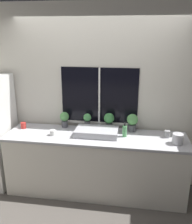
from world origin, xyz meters
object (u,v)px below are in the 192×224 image
at_px(mug_grey, 167,134).
at_px(mug_white, 53,133).
at_px(kettle, 178,138).
at_px(potted_plant_far_left, 65,118).
at_px(soap_bottle, 125,131).
at_px(potted_plant_center_left, 87,120).
at_px(potted_plant_far_right, 132,122).
at_px(sink, 97,132).
at_px(mug_red, 23,125).
at_px(potted_plant_center_right, 109,120).

distance_m(mug_grey, mug_white, 1.60).
xyz_separation_m(mug_grey, kettle, (0.11, -0.20, 0.03)).
xyz_separation_m(potted_plant_far_left, soap_bottle, (0.92, -0.23, -0.06)).
bearing_deg(mug_grey, potted_plant_far_left, 173.91).
xyz_separation_m(potted_plant_center_left, mug_white, (-0.44, -0.33, -0.09)).
bearing_deg(potted_plant_far_left, mug_grey, -6.09).
distance_m(potted_plant_center_left, potted_plant_far_right, 0.67).
bearing_deg(sink, mug_white, -169.75).
distance_m(sink, mug_red, 1.14).
relative_size(sink, kettle, 3.86).
height_order(potted_plant_center_left, mug_red, potted_plant_center_left).
height_order(potted_plant_center_right, mug_white, potted_plant_center_right).
distance_m(potted_plant_far_right, mug_grey, 0.52).
bearing_deg(mug_grey, soap_bottle, -173.57).
bearing_deg(mug_grey, sink, -176.36).
bearing_deg(kettle, potted_plant_center_right, 159.21).
xyz_separation_m(sink, mug_white, (-0.61, -0.11, -0.01)).
distance_m(potted_plant_center_left, mug_white, 0.56).
bearing_deg(potted_plant_far_left, soap_bottle, -13.80).
bearing_deg(potted_plant_center_left, potted_plant_center_right, 0.00).
distance_m(sink, potted_plant_far_right, 0.55).
xyz_separation_m(soap_bottle, mug_grey, (0.59, 0.07, -0.03)).
height_order(potted_plant_far_left, potted_plant_center_right, potted_plant_center_right).
relative_size(mug_grey, mug_white, 1.17).
xyz_separation_m(soap_bottle, mug_white, (-1.01, -0.11, -0.05)).
bearing_deg(potted_plant_center_right, potted_plant_far_left, 180.00).
height_order(soap_bottle, mug_grey, soap_bottle).
xyz_separation_m(sink, potted_plant_far_right, (0.49, 0.22, 0.10)).
height_order(potted_plant_center_left, mug_grey, potted_plant_center_left).
bearing_deg(kettle, mug_white, 179.24).
height_order(mug_grey, mug_white, mug_grey).
height_order(sink, potted_plant_center_right, sink).
height_order(potted_plant_center_right, soap_bottle, potted_plant_center_right).
height_order(sink, kettle, sink).
xyz_separation_m(potted_plant_far_left, mug_grey, (1.51, -0.16, -0.09)).
bearing_deg(mug_grey, potted_plant_far_right, 161.67).
bearing_deg(mug_red, sink, -3.84).
bearing_deg(mug_grey, potted_plant_center_left, 172.07).
bearing_deg(potted_plant_center_right, mug_grey, -10.99).
distance_m(potted_plant_center_right, soap_bottle, 0.34).
relative_size(potted_plant_center_right, potted_plant_far_right, 0.98).
bearing_deg(sink, potted_plant_center_left, 128.64).
height_order(potted_plant_center_left, potted_plant_center_right, potted_plant_center_right).
bearing_deg(potted_plant_center_left, soap_bottle, -21.70).
bearing_deg(mug_red, mug_white, -19.67).
bearing_deg(sink, soap_bottle, -0.55).
height_order(potted_plant_far_left, potted_plant_center_left, potted_plant_far_left).
relative_size(soap_bottle, mug_white, 2.40).
bearing_deg(mug_grey, mug_white, -173.79).
bearing_deg(mug_white, soap_bottle, 6.08).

